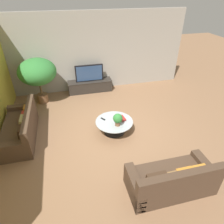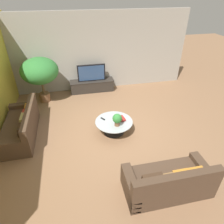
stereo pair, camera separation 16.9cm
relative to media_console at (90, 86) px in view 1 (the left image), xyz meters
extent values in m
plane|color=#8C6647|center=(0.27, -2.94, -0.24)|extent=(24.00, 24.00, 0.00)
cube|color=#A39E93|center=(0.27, 0.32, 1.26)|extent=(7.40, 0.12, 3.00)
cube|color=#2D2823|center=(0.00, 0.00, -0.01)|extent=(1.73, 0.48, 0.46)
cube|color=#2D2823|center=(0.00, 0.00, 0.21)|extent=(1.76, 0.50, 0.02)
cube|color=black|center=(0.00, 0.00, 0.55)|extent=(1.10, 0.08, 0.66)
cube|color=navy|center=(0.00, -0.04, 0.55)|extent=(1.01, 0.00, 0.59)
cube|color=black|center=(0.00, 0.00, 0.23)|extent=(0.33, 0.13, 0.02)
cylinder|color=black|center=(0.27, -2.88, -0.23)|extent=(0.60, 0.60, 0.02)
cylinder|color=black|center=(0.27, -2.88, -0.05)|extent=(0.10, 0.10, 0.38)
cylinder|color=#A8B2B7|center=(0.27, -2.88, 0.15)|extent=(1.09, 1.09, 0.02)
cube|color=#4C3828|center=(-2.41, -2.44, -0.03)|extent=(0.84, 2.05, 0.42)
cube|color=#4C3828|center=(-2.07, -2.44, 0.39)|extent=(0.16, 2.05, 0.42)
cube|color=#4C3828|center=(-2.41, -1.51, 0.03)|extent=(0.84, 0.20, 0.54)
cube|color=#4C3828|center=(-2.41, -3.36, 0.03)|extent=(0.84, 0.20, 0.54)
cube|color=orange|center=(-2.23, -1.89, 0.31)|extent=(0.16, 0.29, 0.27)
cube|color=#B23328|center=(-2.23, -2.25, 0.31)|extent=(0.13, 0.29, 0.27)
cube|color=tan|center=(-2.23, -2.62, 0.35)|extent=(0.18, 0.38, 0.36)
cube|color=#422D1E|center=(-2.23, -2.98, 0.32)|extent=(0.13, 0.31, 0.28)
cube|color=#4C3828|center=(0.94, -5.04, -0.03)|extent=(1.81, 0.84, 0.42)
cube|color=#4C3828|center=(0.94, -5.38, 0.39)|extent=(1.81, 0.16, 0.42)
cube|color=#4C3828|center=(1.74, -5.04, 0.03)|extent=(0.20, 0.84, 0.54)
cube|color=#4C3828|center=(0.13, -5.04, 0.03)|extent=(0.20, 0.84, 0.54)
cube|color=orange|center=(1.39, -5.22, 0.33)|extent=(0.33, 0.12, 0.30)
cube|color=orange|center=(1.09, -5.22, 0.33)|extent=(0.33, 0.15, 0.31)
cube|color=olive|center=(0.79, -5.22, 0.32)|extent=(0.31, 0.15, 0.29)
cube|color=#422D1E|center=(0.48, -5.22, 0.36)|extent=(0.40, 0.16, 0.37)
cylinder|color=brown|center=(-1.86, -0.46, -0.08)|extent=(0.39, 0.39, 0.32)
cylinder|color=brown|center=(-1.86, -0.46, 0.29)|extent=(0.08, 0.08, 0.43)
ellipsoid|color=#337F38|center=(-1.86, -0.46, 0.96)|extent=(1.31, 1.31, 0.91)
cylinder|color=brown|center=(0.32, -3.09, 0.21)|extent=(0.15, 0.15, 0.12)
sphere|color=#337F38|center=(0.32, -3.09, 0.39)|extent=(0.27, 0.27, 0.27)
cube|color=gold|center=(0.50, -2.83, 0.17)|extent=(0.22, 0.21, 0.02)
cube|color=#A32823|center=(0.51, -2.84, 0.20)|extent=(0.20, 0.29, 0.04)
cube|color=black|center=(-0.02, -2.70, 0.17)|extent=(0.12, 0.16, 0.02)
camera|label=1|loc=(-0.94, -7.45, 3.52)|focal=32.00mm
camera|label=2|loc=(-0.78, -7.49, 3.52)|focal=32.00mm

